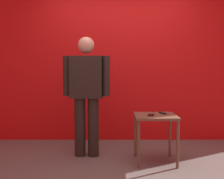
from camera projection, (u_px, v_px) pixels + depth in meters
The scene contains 6 objects.
ground_plane at pixel (126, 170), 3.49m from camera, with size 12.00×12.00×0.00m, color #59544F.
back_wall_red at pixel (122, 49), 4.92m from camera, with size 5.47×0.12×3.08m, color red.
standing_person at pixel (88, 90), 4.01m from camera, with size 0.65×0.25×1.64m.
side_table at pixel (157, 122), 3.77m from camera, with size 0.54×0.54×0.62m.
cell_phone at pixel (152, 115), 3.72m from camera, with size 0.07×0.14×0.01m, color black.
tv_remote at pixel (164, 113), 3.87m from camera, with size 0.04×0.17×0.02m, color black.
Camera 1 is at (-0.15, -3.41, 1.23)m, focal length 46.89 mm.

